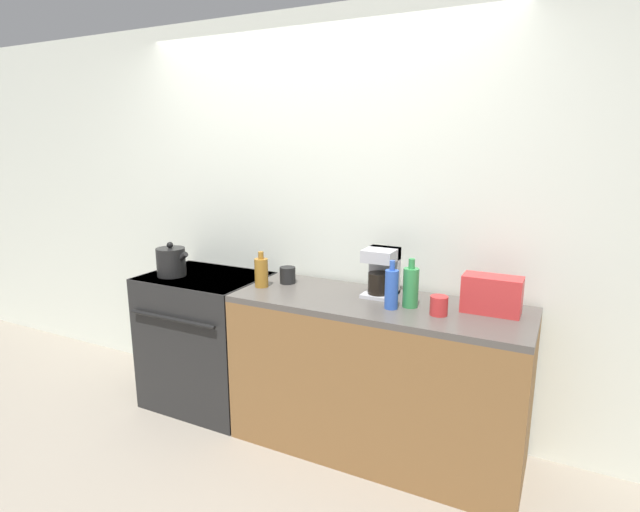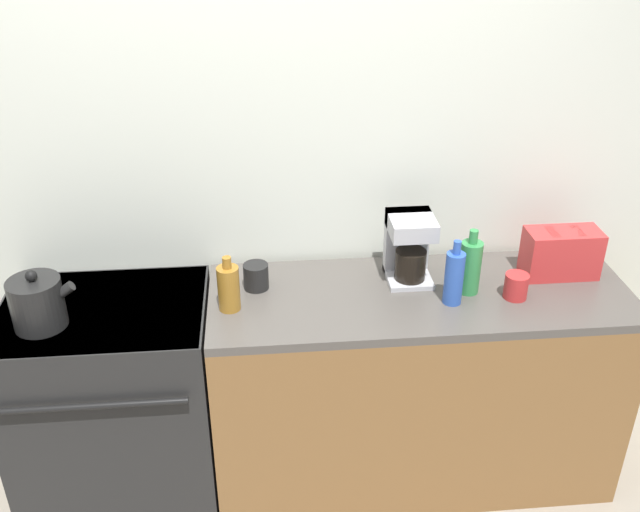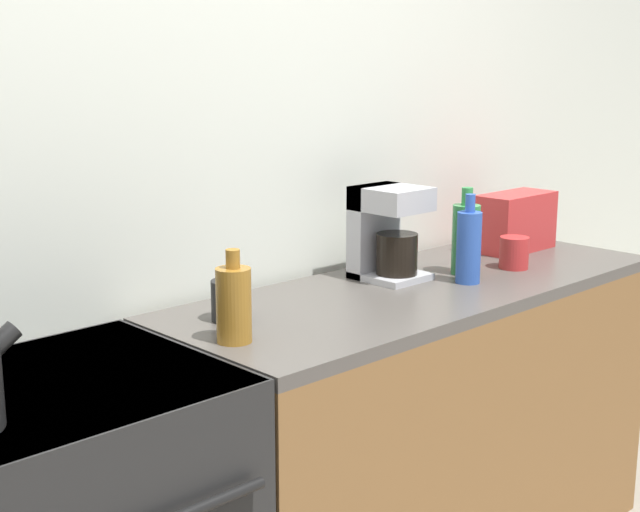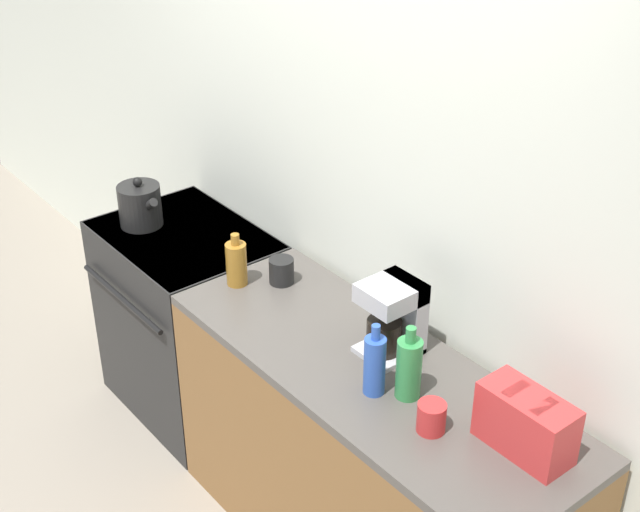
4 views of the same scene
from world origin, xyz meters
TOP-DOWN VIEW (x-y plane):
  - wall_back at (0.00, 0.66)m, footprint 8.00×0.05m
  - stove at (-0.65, 0.30)m, footprint 0.79×0.64m
  - counter_block at (0.60, 0.30)m, footprint 1.67×0.61m
  - kettle at (-0.84, 0.21)m, footprint 0.24×0.19m
  - toaster at (1.19, 0.39)m, footprint 0.30×0.14m
  - coffee_maker at (0.57, 0.43)m, footprint 0.18×0.20m
  - bottle_blue at (0.70, 0.22)m, footprint 0.07×0.07m
  - bottle_amber at (-0.15, 0.26)m, footprint 0.08×0.08m
  - bottle_green at (0.78, 0.30)m, footprint 0.09×0.09m
  - cup_red at (0.95, 0.23)m, footprint 0.09×0.09m
  - cup_black at (-0.05, 0.40)m, footprint 0.10×0.10m

SIDE VIEW (x-z plane):
  - counter_block at x=0.60m, z-range 0.00..0.92m
  - stove at x=-0.65m, z-range 0.01..0.93m
  - cup_red at x=0.95m, z-range 0.92..1.02m
  - cup_black at x=-0.05m, z-range 0.92..1.03m
  - bottle_amber at x=-0.15m, z-range 0.90..1.13m
  - kettle at x=-0.84m, z-range 0.90..1.13m
  - toaster at x=1.19m, z-range 0.92..1.12m
  - bottle_blue at x=0.70m, z-range 0.90..1.17m
  - bottle_green at x=0.78m, z-range 0.90..1.17m
  - coffee_maker at x=0.57m, z-range 0.93..1.21m
  - wall_back at x=0.00m, z-range 0.00..2.60m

